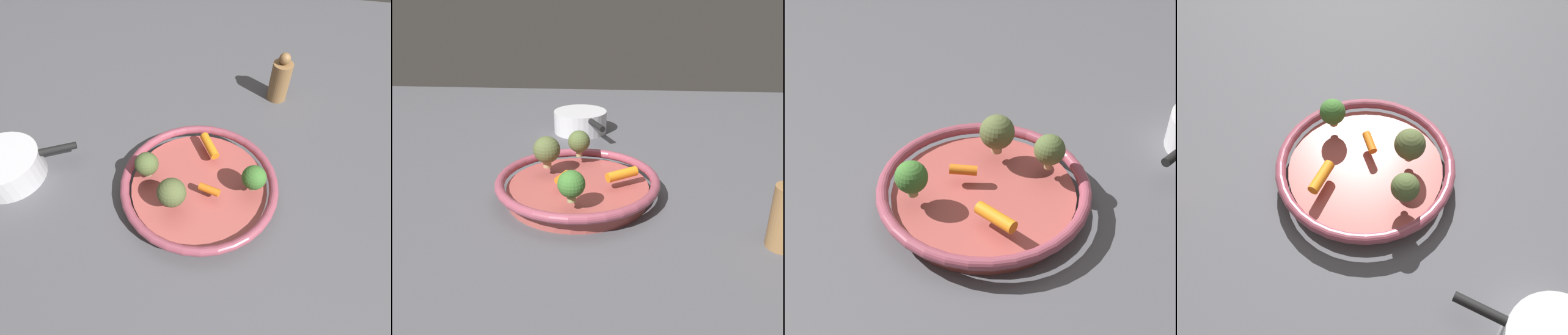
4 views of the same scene
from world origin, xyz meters
TOP-DOWN VIEW (x-y plane):
  - ground_plane at (0.00, 0.00)m, footprint 2.04×2.04m
  - serving_bowl at (0.00, 0.00)m, footprint 0.34×0.34m
  - baby_carrot_near_rim at (-0.01, -0.09)m, footprint 0.05×0.07m
  - baby_carrot_left at (-0.03, 0.03)m, footprint 0.05×0.03m
  - broccoli_floret_edge at (0.04, 0.07)m, footprint 0.06×0.06m
  - broccoli_floret_mid at (-0.11, -0.00)m, footprint 0.05×0.05m
  - broccoli_floret_large at (0.11, 0.01)m, footprint 0.05×0.05m
  - pepper_mill at (-0.16, -0.36)m, footprint 0.05×0.05m
  - saucepan at (0.43, 0.03)m, footprint 0.23×0.16m

SIDE VIEW (x-z plane):
  - ground_plane at x=0.00m, z-range 0.00..0.00m
  - serving_bowl at x=0.00m, z-range 0.00..0.05m
  - saucepan at x=0.43m, z-range 0.00..0.06m
  - baby_carrot_left at x=-0.03m, z-range 0.05..0.07m
  - baby_carrot_near_rim at x=-0.01m, z-range 0.05..0.07m
  - pepper_mill at x=-0.16m, z-range -0.01..0.13m
  - broccoli_floret_mid at x=-0.11m, z-range 0.05..0.11m
  - broccoli_floret_large at x=0.11m, z-range 0.05..0.11m
  - broccoli_floret_edge at x=0.04m, z-range 0.05..0.12m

